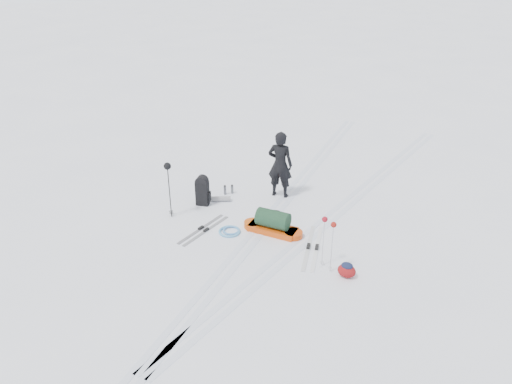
# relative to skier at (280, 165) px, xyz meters

# --- Properties ---
(ground) EXTENTS (200.00, 200.00, 0.00)m
(ground) POSITION_rel_skier_xyz_m (0.37, -1.97, -0.93)
(ground) COLOR white
(ground) RESTS_ON ground
(ski_tracks) EXTENTS (3.38, 17.97, 0.01)m
(ski_tracks) POSITION_rel_skier_xyz_m (0.98, -1.09, -0.93)
(ski_tracks) COLOR silver
(ski_tracks) RESTS_ON ground
(skier) EXTENTS (0.74, 0.54, 1.87)m
(skier) POSITION_rel_skier_xyz_m (0.00, 0.00, 0.00)
(skier) COLOR black
(skier) RESTS_ON ground
(pulk_sled) EXTENTS (1.53, 0.53, 0.58)m
(pulk_sled) POSITION_rel_skier_xyz_m (0.69, -1.83, -0.71)
(pulk_sled) COLOR #C8440B
(pulk_sled) RESTS_ON ground
(expedition_rucksack) EXTENTS (0.78, 0.72, 0.84)m
(expedition_rucksack) POSITION_rel_skier_xyz_m (-1.55, -1.38, -0.55)
(expedition_rucksack) COLOR black
(expedition_rucksack) RESTS_ON ground
(ski_poles_black) EXTENTS (0.18, 0.18, 1.48)m
(ski_poles_black) POSITION_rel_skier_xyz_m (-1.96, -2.32, 0.28)
(ski_poles_black) COLOR black
(ski_poles_black) RESTS_ON ground
(ski_poles_silver) EXTENTS (0.36, 0.24, 1.21)m
(ski_poles_silver) POSITION_rel_skier_xyz_m (2.36, -2.65, 0.08)
(ski_poles_silver) COLOR silver
(ski_poles_silver) RESTS_ON ground
(touring_skis_grey) EXTENTS (0.44, 1.68, 0.06)m
(touring_skis_grey) POSITION_rel_skier_xyz_m (-0.85, -2.54, -0.92)
(touring_skis_grey) COLOR #909398
(touring_skis_grey) RESTS_ON ground
(touring_skis_white) EXTENTS (0.78, 1.94, 0.07)m
(touring_skis_white) POSITION_rel_skier_xyz_m (1.81, -2.05, -0.92)
(touring_skis_white) COLOR silver
(touring_skis_white) RESTS_ON ground
(rope_coil) EXTENTS (0.57, 0.57, 0.06)m
(rope_coil) POSITION_rel_skier_xyz_m (-0.22, -2.32, -0.90)
(rope_coil) COLOR #55A0D0
(rope_coil) RESTS_ON ground
(small_daypack) EXTENTS (0.39, 0.30, 0.34)m
(small_daypack) POSITION_rel_skier_xyz_m (2.84, -2.72, -0.77)
(small_daypack) COLOR maroon
(small_daypack) RESTS_ON ground
(thermos_pair) EXTENTS (0.21, 0.22, 0.27)m
(thermos_pair) POSITION_rel_skier_xyz_m (-1.30, -0.57, -0.80)
(thermos_pair) COLOR #55585D
(thermos_pair) RESTS_ON ground
(stuff_sack) EXTENTS (0.36, 0.29, 0.21)m
(stuff_sack) POSITION_rel_skier_xyz_m (0.47, -1.17, -0.83)
(stuff_sack) COLOR black
(stuff_sack) RESTS_ON ground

